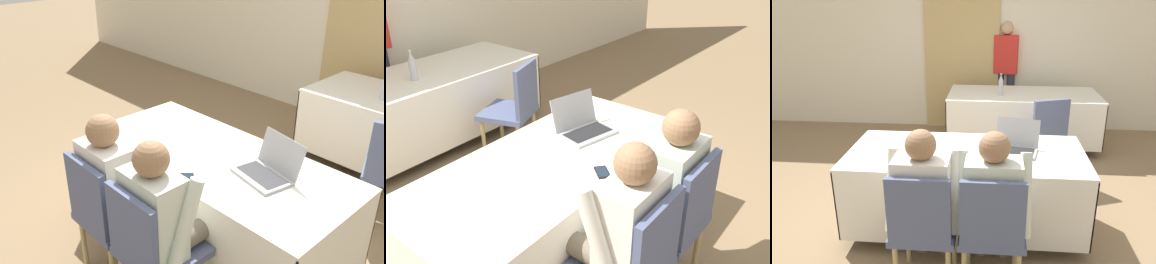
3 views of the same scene
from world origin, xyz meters
TOP-DOWN VIEW (x-y plane):
  - ground_plane at (0.00, 0.00)m, footprint 24.00×24.00m
  - curtain_panel at (-0.27, 2.69)m, footprint 1.08×0.04m
  - conference_table_near at (0.00, 0.00)m, footprint 1.95×0.87m
  - laptop at (0.41, 0.05)m, footprint 0.41×0.37m
  - cell_phone at (0.06, -0.34)m, footprint 0.14×0.14m
  - paper_beside_laptop at (0.16, 0.24)m, footprint 0.29×0.34m
  - chair_near_left at (-0.23, -0.74)m, footprint 0.44×0.44m
  - chair_near_right at (0.23, -0.74)m, footprint 0.44×0.44m
  - person_checkered_shirt at (-0.23, -0.64)m, footprint 0.50×0.52m
  - person_white_shirt at (0.23, -0.64)m, footprint 0.50×0.52m

SIDE VIEW (x-z plane):
  - ground_plane at x=0.00m, z-range 0.00..0.00m
  - chair_near_left at x=-0.23m, z-range 0.05..0.96m
  - chair_near_right at x=0.23m, z-range 0.05..0.96m
  - conference_table_near at x=0.00m, z-range 0.20..0.92m
  - person_checkered_shirt at x=-0.23m, z-range 0.08..1.25m
  - person_white_shirt at x=0.23m, z-range 0.08..1.25m
  - paper_beside_laptop at x=0.16m, z-range 0.73..0.73m
  - cell_phone at x=0.06m, z-range 0.73..0.74m
  - laptop at x=0.41m, z-range 0.65..0.89m
  - curtain_panel at x=-0.27m, z-range 0.00..2.65m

